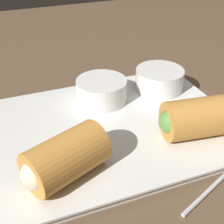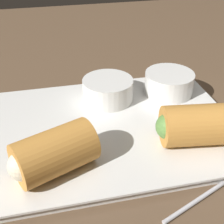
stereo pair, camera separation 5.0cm
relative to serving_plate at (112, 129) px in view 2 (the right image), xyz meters
The scene contains 6 objects.
table_surface 3.60cm from the serving_plate, 35.40° to the right, with size 180.00×140.00×2.00cm.
serving_plate is the anchor object (origin of this frame).
roll_front_left 11.69cm from the serving_plate, 139.29° to the right, with size 10.04×8.10×5.17cm.
roll_front_right 11.22cm from the serving_plate, 33.07° to the right, with size 9.91×6.32×5.17cm.
dipping_bowl_near 7.17cm from the serving_plate, 82.58° to the left, with size 7.66×7.66×3.39cm.
dipping_bowl_far 12.91cm from the serving_plate, 31.70° to the left, with size 7.66×7.66×3.39cm.
Camera 2 is at (-10.26, -31.97, 28.60)cm, focal length 50.00 mm.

